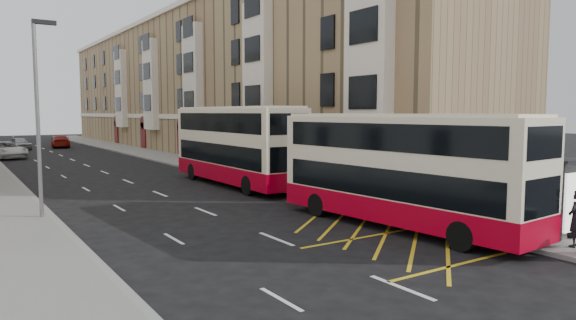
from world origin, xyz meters
TOP-DOWN VIEW (x-y plane):
  - ground at (0.00, 0.00)m, footprint 200.00×200.00m
  - pavement_right at (8.00, 30.00)m, footprint 4.00×120.00m
  - kerb_right at (6.00, 30.00)m, footprint 0.25×120.00m
  - kerb_left at (-6.00, 30.00)m, footprint 0.25×120.00m
  - road_markings at (0.00, 45.00)m, footprint 10.00×110.00m
  - terrace_right at (14.88, 45.38)m, footprint 10.75×79.00m
  - bus_shelter at (8.34, -0.39)m, footprint 1.65×4.25m
  - guard_railing at (6.25, 5.75)m, footprint 0.06×6.56m
  - street_lamp_near at (-6.35, 12.00)m, footprint 0.93×0.18m
  - double_decker_front at (4.96, 2.97)m, footprint 3.34×11.14m
  - double_decker_rear at (5.00, 16.61)m, footprint 2.84×11.98m
  - pedestrian_near at (7.14, -2.61)m, footprint 0.70×0.49m
  - pedestrian_mid at (8.40, -1.90)m, footprint 0.96×0.91m
  - pedestrian_far at (7.52, 4.31)m, footprint 1.02×0.89m
  - white_van at (-5.20, 44.95)m, footprint 4.29×6.42m
  - car_silver at (-2.62, 57.20)m, footprint 2.46×4.57m
  - car_red at (2.11, 58.71)m, footprint 2.79×5.47m

SIDE VIEW (x-z plane):
  - ground at x=0.00m, z-range 0.00..0.00m
  - road_markings at x=0.00m, z-range 0.00..0.01m
  - pavement_right at x=8.00m, z-range 0.00..0.15m
  - kerb_right at x=6.00m, z-range 0.00..0.15m
  - kerb_left at x=-6.00m, z-range 0.00..0.15m
  - car_silver at x=-2.62m, z-range 0.00..1.48m
  - car_red at x=2.11m, z-range 0.00..1.52m
  - white_van at x=-5.20m, z-range 0.00..1.64m
  - guard_railing at x=6.25m, z-range 0.35..1.36m
  - pedestrian_mid at x=8.40m, z-range 0.15..1.72m
  - pedestrian_far at x=7.52m, z-range 0.15..1.80m
  - pedestrian_near at x=7.14m, z-range 0.15..1.99m
  - bus_shelter at x=8.34m, z-range 0.79..3.49m
  - double_decker_front at x=4.96m, z-range 0.04..4.42m
  - double_decker_rear at x=5.00m, z-range 0.04..4.81m
  - street_lamp_near at x=-6.35m, z-range 0.64..8.64m
  - terrace_right at x=14.88m, z-range -0.10..15.15m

